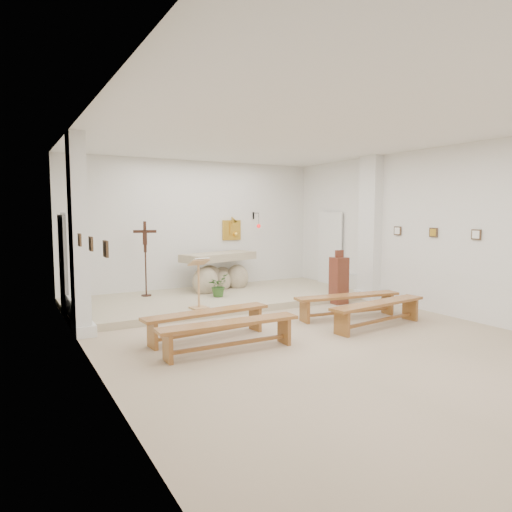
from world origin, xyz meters
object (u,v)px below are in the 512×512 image
bench_left_front (207,318)px  bench_left_second (230,329)px  crucifix_stand (145,253)px  donation_pedestal (339,280)px  lectern (199,284)px  bench_right_front (348,300)px  bench_right_second (378,308)px  altar (218,274)px

bench_left_front → bench_left_second: 0.86m
crucifix_stand → donation_pedestal: size_ratio=1.41×
donation_pedestal → bench_left_front: (-3.89, -1.24, -0.20)m
lectern → bench_right_front: (2.56, -1.65, -0.32)m
donation_pedestal → bench_left_front: bearing=-160.4°
bench_left_front → bench_right_second: bearing=-20.5°
crucifix_stand → bench_right_front: (3.11, -3.63, -0.82)m
crucifix_stand → bench_right_front: 4.85m
lectern → donation_pedestal: bearing=-13.4°
lectern → bench_right_second: lectern is taller
crucifix_stand → bench_right_second: (3.11, -4.49, -0.82)m
crucifix_stand → bench_left_second: bearing=-69.4°
donation_pedestal → bench_left_second: size_ratio=0.55×
bench_left_front → bench_right_front: same height
lectern → bench_right_front: lectern is taller
bench_right_front → bench_left_second: same height
bench_right_second → crucifix_stand: bearing=117.7°
altar → crucifix_stand: crucifix_stand is taller
altar → bench_left_second: size_ratio=0.94×
bench_left_second → bench_left_front: bearing=91.0°
donation_pedestal → bench_left_second: 4.42m
altar → bench_left_second: (-1.88, -4.52, -0.19)m
bench_left_front → bench_left_second: size_ratio=1.01×
altar → bench_right_front: bearing=-88.7°
bench_right_second → bench_right_front: bearing=83.0°
altar → bench_right_second: size_ratio=0.93×
altar → donation_pedestal: 3.14m
crucifix_stand → bench_right_second: 5.53m
lectern → bench_right_second: size_ratio=0.47×
crucifix_stand → bench_left_second: (0.02, -4.49, -0.82)m
crucifix_stand → bench_right_second: size_ratio=0.77×
altar → bench_left_front: size_ratio=0.94×
crucifix_stand → bench_left_front: size_ratio=0.77×
donation_pedestal → bench_right_second: bearing=-108.8°
lectern → altar: bearing=49.6°
lectern → bench_right_front: size_ratio=0.47×
bench_right_front → bench_left_second: bearing=-156.8°
bench_left_second → bench_right_front: bearing=16.6°
lectern → bench_left_second: bearing=-108.3°
lectern → crucifix_stand: crucifix_stand is taller
lectern → bench_left_second: size_ratio=0.47×
donation_pedestal → bench_left_second: (-3.89, -2.10, -0.20)m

